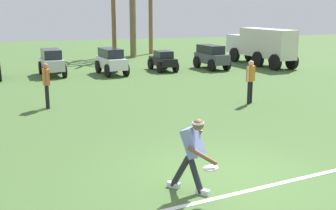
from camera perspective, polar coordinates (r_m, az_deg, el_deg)
name	(u,v)px	position (r m, az deg, el deg)	size (l,w,h in m)	color
ground_plane	(227,176)	(8.80, 8.00, -9.51)	(80.00, 80.00, 0.00)	#436531
field_line_paint	(246,191)	(8.17, 10.51, -11.41)	(22.54, 0.11, 0.01)	white
frisbee_thrower	(193,151)	(7.74, 3.35, -6.26)	(0.65, 1.01, 1.42)	#23232D
frisbee_in_flight	(211,168)	(7.44, 5.81, -8.51)	(0.30, 0.30, 0.05)	white
teammate_near_sideline	(250,78)	(15.32, 11.11, 3.65)	(0.44, 0.36, 1.56)	black
teammate_midfield	(46,81)	(14.87, -16.17, 3.10)	(0.23, 0.50, 1.56)	black
parked_car_slot_b	(52,61)	(22.36, -15.48, 5.70)	(1.29, 2.46, 1.34)	#B7BABF
parked_car_slot_c	(111,60)	(22.19, -7.69, 6.00)	(1.40, 2.49, 1.34)	silver
parked_car_slot_d	(163,60)	(23.34, -0.69, 6.06)	(1.17, 2.24, 1.10)	black
parked_car_slot_e	(211,56)	(24.16, 5.88, 6.60)	(1.39, 2.49, 1.34)	#474C51
box_truck	(261,45)	(26.21, 12.49, 7.97)	(1.74, 5.97, 2.20)	silver
palm_tree_right_of_centre	(133,5)	(31.09, -4.75, 13.30)	(3.27, 3.35, 6.18)	brown
palm_tree_far_right	(150,2)	(32.23, -2.43, 13.74)	(3.31, 3.17, 6.28)	brown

